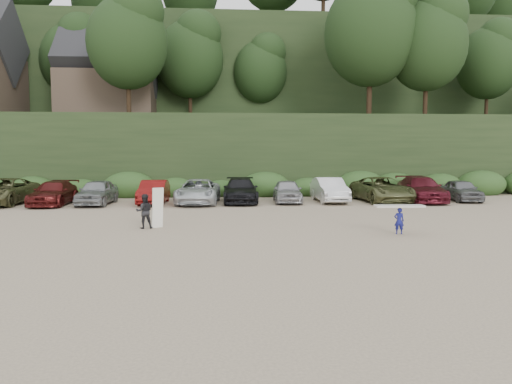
{
  "coord_description": "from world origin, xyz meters",
  "views": [
    {
      "loc": [
        -2.47,
        -21.33,
        3.43
      ],
      "look_at": [
        -0.61,
        3.0,
        1.3
      ],
      "focal_mm": 35.0,
      "sensor_mm": 36.0,
      "label": 1
    }
  ],
  "objects": [
    {
      "name": "ground",
      "position": [
        0.0,
        0.0,
        0.0
      ],
      "size": [
        120.0,
        120.0,
        0.0
      ],
      "primitive_type": "plane",
      "color": "tan",
      "rests_on": "ground"
    },
    {
      "name": "adult_surfer",
      "position": [
        -5.59,
        0.23,
        0.76
      ],
      "size": [
        1.23,
        0.68,
        1.75
      ],
      "color": "black",
      "rests_on": "ground"
    },
    {
      "name": "hillside_backdrop",
      "position": [
        -0.26,
        35.93,
        11.22
      ],
      "size": [
        90.0,
        41.5,
        28.0
      ],
      "color": "black",
      "rests_on": "ground"
    },
    {
      "name": "child_surfer",
      "position": [
        4.77,
        -2.01,
        0.8
      ],
      "size": [
        1.97,
        0.62,
        1.17
      ],
      "color": "navy",
      "rests_on": "ground"
    },
    {
      "name": "parked_cars",
      "position": [
        -3.4,
        10.01,
        0.77
      ],
      "size": [
        36.72,
        6.21,
        1.62
      ],
      "color": "#9E9DA2",
      "rests_on": "ground"
    }
  ]
}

